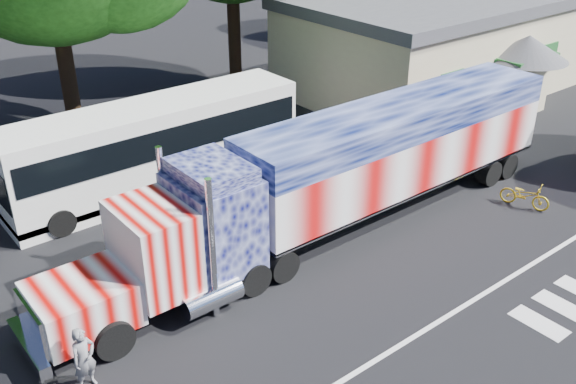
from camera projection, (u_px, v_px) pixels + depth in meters
ground at (349, 281)px, 19.78m from camera, size 100.00×100.00×0.00m
lane_markings at (485, 320)px, 18.11m from camera, size 30.00×2.67×0.01m
semi_truck at (348, 170)px, 21.67m from camera, size 20.43×3.23×4.36m
coach_bus at (156, 145)px, 24.71m from camera, size 11.84×2.76×3.45m
hall_building at (471, 34)px, 37.15m from camera, size 22.40×12.80×5.20m
woman at (84, 359)px, 15.46m from camera, size 0.72×0.56×1.74m
bicycle at (525, 195)px, 23.85m from camera, size 1.16×1.92×0.95m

